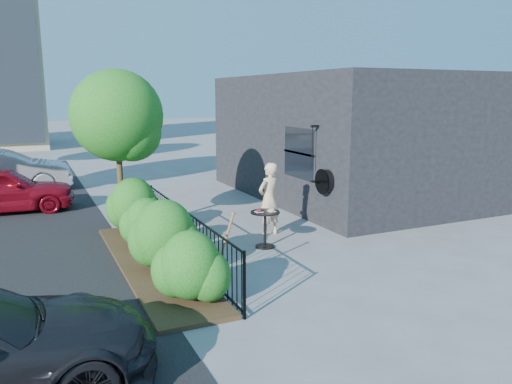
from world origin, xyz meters
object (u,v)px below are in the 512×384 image
car_silver (2,171)px  car_red (2,190)px  woman (269,199)px  shovel (223,252)px  patio_tree (120,121)px  cafe_table (265,223)px

car_silver → car_red: bearing=-177.3°
woman → shovel: woman is taller
patio_tree → cafe_table: bearing=-44.5°
car_red → car_silver: car_silver is taller
cafe_table → car_red: (-5.47, 6.25, 0.10)m
cafe_table → car_red: car_red is taller
woman → car_silver: 10.71m
cafe_table → car_silver: size_ratio=0.19×
cafe_table → woman: size_ratio=0.49×
shovel → car_silver: 11.97m
patio_tree → cafe_table: size_ratio=4.46×
patio_tree → car_silver: patio_tree is taller
cafe_table → shovel: 2.31m
shovel → car_silver: bearing=109.1°
patio_tree → car_silver: bearing=112.4°
cafe_table → car_silver: 11.17m
patio_tree → cafe_table: patio_tree is taller
cafe_table → shovel: (-1.65, -1.62, 0.02)m
shovel → car_silver: size_ratio=0.29×
patio_tree → woman: 4.05m
shovel → woman: bearing=48.9°
car_silver → shovel: bearing=-159.8°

